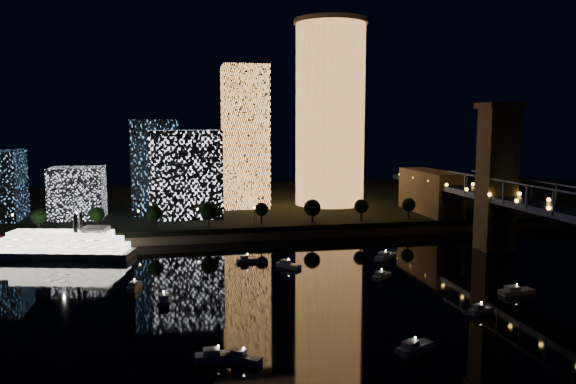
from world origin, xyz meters
name	(u,v)px	position (x,y,z in m)	size (l,w,h in m)	color
ground	(361,308)	(0.00, 0.00, 0.00)	(520.00, 520.00, 0.00)	black
far_bank	(260,203)	(0.00, 160.00, 2.50)	(420.00, 160.00, 5.00)	black
seawall	(290,234)	(0.00, 82.00, 1.50)	(420.00, 6.00, 3.00)	#6B5E4C
tower_cylindrical	(330,113)	(29.46, 133.07, 47.70)	(34.00, 34.00, 85.15)	#F8A04F
tower_rectangular	(245,137)	(-10.42, 133.20, 36.92)	(20.07, 20.07, 63.85)	#F8A04F
midrise_blocks	(130,175)	(-60.37, 118.21, 21.73)	(98.50, 38.99, 39.59)	white
riverboat	(55,246)	(-80.71, 67.75, 3.80)	(50.07, 21.33, 14.81)	silver
motorboats	(327,292)	(-5.05, 11.17, 0.81)	(102.26, 79.33, 2.78)	silver
esplanade_trees	(199,211)	(-33.71, 88.00, 10.47)	(166.06, 6.82, 8.91)	black
street_lamps	(197,213)	(-34.00, 94.00, 9.02)	(132.70, 0.70, 5.65)	black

